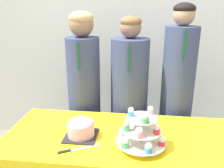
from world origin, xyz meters
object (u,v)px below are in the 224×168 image
cake_knife (72,150)px  cupcake_stand (142,131)px  student_1 (129,109)px  student_2 (176,105)px  student_0 (85,103)px  round_cake (81,128)px

cake_knife → cupcake_stand: (0.41, 0.09, 0.11)m
student_1 → student_2: student_2 is taller
cupcake_stand → student_1: 0.69m
student_0 → student_2: 0.80m
round_cake → student_1: (0.28, 0.58, -0.12)m
round_cake → cake_knife: bearing=-95.1°
round_cake → student_1: student_1 is taller
student_0 → student_1: bearing=0.0°
cupcake_stand → student_0: bearing=127.7°
student_0 → cake_knife: bearing=-82.4°
student_2 → student_1: bearing=180.0°
round_cake → student_0: size_ratio=0.14×
round_cake → student_1: size_ratio=0.14×
round_cake → cake_knife: size_ratio=0.87×
cupcake_stand → student_2: student_2 is taller
cake_knife → student_1: size_ratio=0.16×
cake_knife → student_2: 1.02m
cake_knife → cupcake_stand: size_ratio=0.80×
cake_knife → student_0: bearing=69.4°
student_2 → round_cake: bearing=-139.8°
cupcake_stand → student_2: size_ratio=0.19×
round_cake → student_2: size_ratio=0.13×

